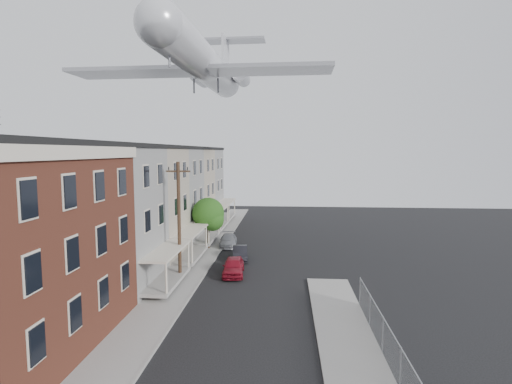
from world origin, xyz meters
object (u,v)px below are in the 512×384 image
(car_mid, at_px, (240,253))
(car_far, at_px, (228,240))
(car_near, at_px, (233,266))
(utility_pole, at_px, (179,220))
(street_tree, at_px, (209,215))
(airplane, at_px, (205,64))

(car_mid, bearing_deg, car_far, 102.23)
(car_near, bearing_deg, car_far, 96.53)
(utility_pole, xyz_separation_m, car_mid, (3.80, 6.36, -4.07))
(car_mid, bearing_deg, street_tree, 126.75)
(utility_pole, xyz_separation_m, car_near, (3.80, 1.86, -3.99))
(utility_pole, bearing_deg, car_mid, 59.15)
(car_near, bearing_deg, car_mid, 85.81)
(car_near, bearing_deg, street_tree, 109.12)
(utility_pole, height_order, street_tree, utility_pole)
(utility_pole, relative_size, car_far, 2.16)
(airplane, bearing_deg, car_far, 11.51)
(street_tree, relative_size, airplane, 0.18)
(utility_pole, relative_size, street_tree, 1.73)
(street_tree, bearing_deg, car_near, -66.69)
(car_near, bearing_deg, utility_pole, -158.08)
(utility_pole, distance_m, airplane, 17.44)
(car_near, height_order, car_far, car_near)
(airplane, bearing_deg, car_near, -66.55)
(street_tree, relative_size, car_near, 1.29)
(airplane, bearing_deg, street_tree, -65.41)
(airplane, bearing_deg, utility_pole, -89.28)
(car_far, xyz_separation_m, airplane, (-2.14, -0.44, 17.65))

